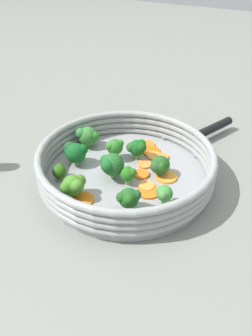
# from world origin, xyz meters

# --- Properties ---
(ground_plane) EXTENTS (4.00, 4.00, 0.00)m
(ground_plane) POSITION_xyz_m (0.00, 0.00, 0.00)
(ground_plane) COLOR gray
(skillet) EXTENTS (0.35, 0.35, 0.02)m
(skillet) POSITION_xyz_m (0.00, 0.00, 0.01)
(skillet) COLOR #939699
(skillet) RESTS_ON ground_plane
(skillet_rim_wall) EXTENTS (0.37, 0.37, 0.06)m
(skillet_rim_wall) POSITION_xyz_m (0.00, 0.00, 0.05)
(skillet_rim_wall) COLOR #969B99
(skillet_rim_wall) RESTS_ON skillet
(skillet_handle) EXTENTS (0.17, 0.09, 0.02)m
(skillet_handle) POSITION_xyz_m (-0.25, 0.10, 0.03)
(skillet_handle) COLOR black
(skillet_handle) RESTS_ON skillet
(skillet_rivet_left) EXTENTS (0.01, 0.01, 0.01)m
(skillet_rivet_left) POSITION_xyz_m (-0.13, 0.11, 0.02)
(skillet_rivet_left) COLOR #959A9E
(skillet_rivet_left) RESTS_ON skillet
(skillet_rivet_right) EXTENTS (0.01, 0.01, 0.01)m
(skillet_rivet_right) POSITION_xyz_m (-0.17, 0.01, 0.02)
(skillet_rivet_right) COLOR #94989B
(skillet_rivet_right) RESTS_ON skillet
(carrot_slice_0) EXTENTS (0.04, 0.04, 0.01)m
(carrot_slice_0) POSITION_xyz_m (-0.09, 0.04, 0.02)
(carrot_slice_0) COLOR orange
(carrot_slice_0) RESTS_ON skillet
(carrot_slice_1) EXTENTS (0.05, 0.05, 0.00)m
(carrot_slice_1) POSITION_xyz_m (-0.10, 0.01, 0.02)
(carrot_slice_1) COLOR orange
(carrot_slice_1) RESTS_ON skillet
(carrot_slice_2) EXTENTS (0.04, 0.04, 0.00)m
(carrot_slice_2) POSITION_xyz_m (-0.12, -0.01, 0.02)
(carrot_slice_2) COLOR orange
(carrot_slice_2) RESTS_ON skillet
(carrot_slice_3) EXTENTS (0.04, 0.04, 0.01)m
(carrot_slice_3) POSITION_xyz_m (-0.01, 0.03, 0.02)
(carrot_slice_3) COLOR orange
(carrot_slice_3) RESTS_ON skillet
(carrot_slice_4) EXTENTS (0.06, 0.06, 0.00)m
(carrot_slice_4) POSITION_xyz_m (-0.03, 0.08, 0.02)
(carrot_slice_4) COLOR orange
(carrot_slice_4) RESTS_ON skillet
(carrot_slice_5) EXTENTS (0.04, 0.04, 0.00)m
(carrot_slice_5) POSITION_xyz_m (-0.09, 0.02, 0.02)
(carrot_slice_5) COLOR #F99D3D
(carrot_slice_5) RESTS_ON skillet
(carrot_slice_6) EXTENTS (0.06, 0.06, 0.00)m
(carrot_slice_6) POSITION_xyz_m (0.12, -0.03, 0.02)
(carrot_slice_6) COLOR orange
(carrot_slice_6) RESTS_ON skillet
(carrot_slice_7) EXTENTS (0.05, 0.05, 0.00)m
(carrot_slice_7) POSITION_xyz_m (-0.05, 0.02, 0.02)
(carrot_slice_7) COLOR orange
(carrot_slice_7) RESTS_ON skillet
(carrot_slice_8) EXTENTS (0.04, 0.04, 0.01)m
(carrot_slice_8) POSITION_xyz_m (0.02, 0.06, 0.02)
(carrot_slice_8) COLOR #F9953D
(carrot_slice_8) RESTS_ON skillet
(carrot_slice_9) EXTENTS (0.05, 0.05, 0.00)m
(carrot_slice_9) POSITION_xyz_m (0.03, 0.07, 0.02)
(carrot_slice_9) COLOR orange
(carrot_slice_9) RESTS_ON skillet
(broccoli_floret_0) EXTENTS (0.04, 0.03, 0.04)m
(broccoli_floret_0) POSITION_xyz_m (0.05, 0.11, 0.04)
(broccoli_floret_0) COLOR #6A9248
(broccoli_floret_0) RESTS_ON skillet
(broccoli_floret_1) EXTENTS (0.04, 0.04, 0.05)m
(broccoli_floret_1) POSITION_xyz_m (0.10, 0.06, 0.04)
(broccoli_floret_1) COLOR #8BB363
(broccoli_floret_1) RESTS_ON skillet
(broccoli_floret_2) EXTENTS (0.05, 0.06, 0.05)m
(broccoli_floret_2) POSITION_xyz_m (-0.05, -0.13, 0.05)
(broccoli_floret_2) COLOR #7DA258
(broccoli_floret_2) RESTS_ON skillet
(broccoli_floret_3) EXTENTS (0.05, 0.05, 0.06)m
(broccoli_floret_3) POSITION_xyz_m (0.03, -0.02, 0.05)
(broccoli_floret_3) COLOR #6D9A4F
(broccoli_floret_3) RESTS_ON skillet
(broccoli_floret_4) EXTENTS (0.04, 0.05, 0.05)m
(broccoli_floret_4) POSITION_xyz_m (-0.06, -0.00, 0.05)
(broccoli_floret_4) COLOR #6C964D
(broccoli_floret_4) RESTS_ON skillet
(broccoli_floret_5) EXTENTS (0.03, 0.03, 0.04)m
(broccoli_floret_5) POSITION_xyz_m (0.03, 0.02, 0.04)
(broccoli_floret_5) COLOR #739A4D
(broccoli_floret_5) RESTS_ON skillet
(broccoli_floret_6) EXTENTS (0.05, 0.05, 0.05)m
(broccoli_floret_6) POSITION_xyz_m (0.11, -0.05, 0.04)
(broccoli_floret_6) COLOR #87B564
(broccoli_floret_6) RESTS_ON skillet
(broccoli_floret_7) EXTENTS (0.03, 0.03, 0.04)m
(broccoli_floret_7) POSITION_xyz_m (0.08, -0.11, 0.04)
(broccoli_floret_7) COLOR #7E9557
(broccoli_floret_7) RESTS_ON skillet
(broccoli_floret_8) EXTENTS (0.04, 0.05, 0.05)m
(broccoli_floret_8) POSITION_xyz_m (0.02, -0.12, 0.05)
(broccoli_floret_8) COLOR #8DA768
(broccoli_floret_8) RESTS_ON skillet
(broccoli_floret_9) EXTENTS (0.05, 0.04, 0.05)m
(broccoli_floret_9) POSITION_xyz_m (-0.03, 0.06, 0.04)
(broccoli_floret_9) COLOR #628455
(broccoli_floret_9) RESTS_ON skillet
(broccoli_floret_10) EXTENTS (0.04, 0.04, 0.05)m
(broccoli_floret_10) POSITION_xyz_m (-0.04, -0.05, 0.05)
(broccoli_floret_10) COLOR #78954E
(broccoli_floret_10) RESTS_ON skillet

